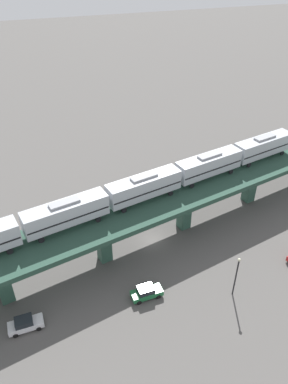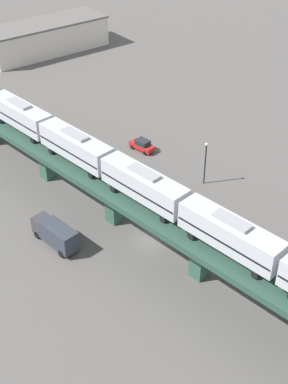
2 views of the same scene
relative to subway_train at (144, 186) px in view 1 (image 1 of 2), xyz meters
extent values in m
plane|color=#514F4C|center=(1.24, 0.88, -10.00)|extent=(400.00, 400.00, 0.00)
cube|color=#244135|center=(1.24, 0.88, -2.94)|extent=(28.31, 91.61, 0.80)
cube|color=#2D5142|center=(6.38, -22.05, -6.67)|extent=(2.15, 2.15, 6.66)
cube|color=#2D5142|center=(3.10, -7.42, -6.67)|extent=(2.15, 2.15, 6.66)
cube|color=#2D5142|center=(-0.18, 7.22, -6.67)|extent=(2.15, 2.15, 6.66)
cube|color=#2D5142|center=(-3.46, 21.86, -6.67)|extent=(2.15, 2.15, 6.66)
cylinder|color=black|center=(3.43, -20.75, -2.12)|extent=(0.40, 0.87, 0.84)
cylinder|color=black|center=(5.75, -20.23, -2.12)|extent=(0.40, 0.87, 0.84)
cube|color=#ADB2BA|center=(2.75, -12.30, 0.00)|extent=(5.36, 12.32, 3.10)
cube|color=black|center=(2.75, -12.30, -0.30)|extent=(5.34, 12.10, 0.24)
cube|color=gray|center=(2.75, -12.30, 1.73)|extent=(2.28, 4.40, 0.36)
cylinder|color=black|center=(2.51, -16.65, -2.12)|extent=(0.40, 0.87, 0.84)
cylinder|color=black|center=(4.83, -16.13, -2.12)|extent=(0.40, 0.87, 0.84)
cylinder|color=black|center=(0.68, -8.46, -2.12)|extent=(0.40, 0.87, 0.84)
cylinder|color=black|center=(3.00, -7.94, -2.12)|extent=(0.40, 0.87, 0.84)
cube|color=#ADB2BA|center=(0.00, 0.00, 0.00)|extent=(5.36, 12.32, 3.10)
cube|color=black|center=(0.00, 0.00, -0.30)|extent=(5.34, 12.10, 0.24)
cube|color=gray|center=(0.00, 0.00, 1.73)|extent=(2.28, 4.40, 0.36)
cylinder|color=black|center=(-0.24, -4.36, -2.12)|extent=(0.40, 0.87, 0.84)
cylinder|color=black|center=(2.08, -3.84, -2.12)|extent=(0.40, 0.87, 0.84)
cylinder|color=black|center=(-2.08, 3.84, -2.12)|extent=(0.40, 0.87, 0.84)
cylinder|color=black|center=(0.24, 4.36, -2.12)|extent=(0.40, 0.87, 0.84)
cube|color=#ADB2BA|center=(-2.75, 12.30, 0.00)|extent=(5.36, 12.32, 3.10)
cube|color=black|center=(-2.75, 12.30, -0.30)|extent=(5.34, 12.10, 0.24)
cube|color=gray|center=(-2.75, 12.30, 1.73)|extent=(2.28, 4.40, 0.36)
cylinder|color=black|center=(-3.00, 7.94, -2.12)|extent=(0.40, 0.87, 0.84)
cylinder|color=black|center=(-0.68, 8.46, -2.12)|extent=(0.40, 0.87, 0.84)
cylinder|color=black|center=(-4.83, 16.13, -2.12)|extent=(0.40, 0.87, 0.84)
cylinder|color=black|center=(-2.51, 16.65, -2.12)|extent=(0.40, 0.87, 0.84)
cube|color=#ADB2BA|center=(-5.51, 24.59, 0.00)|extent=(5.36, 12.32, 3.10)
cube|color=black|center=(-5.51, 24.59, -0.30)|extent=(5.34, 12.10, 0.24)
cube|color=gray|center=(-5.51, 24.59, 1.73)|extent=(2.28, 4.40, 0.36)
cylinder|color=black|center=(-5.75, 20.23, -2.12)|extent=(0.40, 0.87, 0.84)
cylinder|color=black|center=(-3.43, 20.75, -2.12)|extent=(0.40, 0.87, 0.84)
cylinder|color=black|center=(-7.59, 28.43, -2.12)|extent=(0.40, 0.87, 0.84)
cylinder|color=black|center=(-5.27, 28.95, -2.12)|extent=(0.40, 0.87, 0.84)
cube|color=#1E6638|center=(12.15, -3.68, -9.27)|extent=(1.97, 4.47, 0.80)
cube|color=#1E2328|center=(12.15, -3.83, -8.49)|extent=(1.72, 2.26, 0.76)
cylinder|color=black|center=(11.35, -5.14, -9.67)|extent=(0.27, 0.67, 0.66)
cylinder|color=black|center=(13.06, -5.07, -9.67)|extent=(0.27, 0.67, 0.66)
cylinder|color=black|center=(11.24, -2.28, -9.67)|extent=(0.27, 0.67, 0.66)
cylinder|color=black|center=(12.95, -2.22, -9.67)|extent=(0.27, 0.67, 0.66)
cube|color=silver|center=(12.04, -19.93, -9.27)|extent=(1.94, 4.46, 0.80)
cube|color=#1E2328|center=(12.05, -20.08, -8.49)|extent=(1.71, 2.25, 0.76)
cylinder|color=black|center=(11.24, -21.38, -9.67)|extent=(0.26, 0.67, 0.66)
cylinder|color=black|center=(12.95, -21.33, -9.67)|extent=(0.26, 0.67, 0.66)
cylinder|color=black|center=(11.14, -18.52, -9.67)|extent=(0.26, 0.67, 0.66)
cylinder|color=black|center=(12.85, -18.47, -9.67)|extent=(0.26, 0.67, 0.66)
cube|color=#333338|center=(-9.57, 9.59, -8.35)|extent=(2.59, 2.44, 2.30)
cube|color=#2D333D|center=(-8.77, 6.08, -8.15)|extent=(3.40, 5.58, 2.70)
cylinder|color=black|center=(-8.60, 9.81, -9.50)|extent=(0.56, 1.05, 1.00)
cylinder|color=black|center=(-10.53, 9.37, -9.50)|extent=(0.56, 1.05, 1.00)
cylinder|color=black|center=(-7.41, 4.79, -9.50)|extent=(0.56, 1.05, 1.00)
cylinder|color=black|center=(-9.43, 4.33, -9.50)|extent=(0.56, 1.05, 1.00)
cylinder|color=black|center=(15.55, 7.90, -6.75)|extent=(0.20, 0.20, 6.50)
sphere|color=beige|center=(15.55, 7.90, -3.28)|extent=(0.44, 0.44, 0.44)
camera|label=1|loc=(44.64, -14.97, 31.90)|focal=35.00mm
camera|label=2|loc=(-27.28, -43.35, 35.20)|focal=50.00mm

